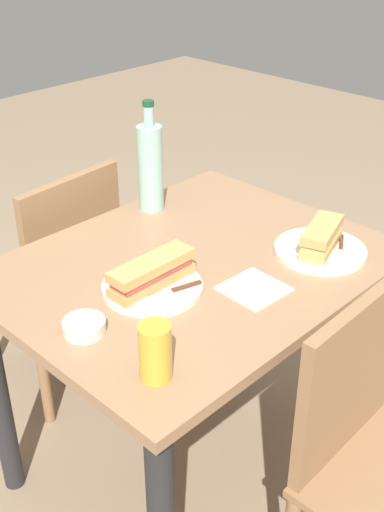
{
  "coord_description": "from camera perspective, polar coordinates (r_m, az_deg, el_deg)",
  "views": [
    {
      "loc": [
        1.04,
        1.01,
        1.6
      ],
      "look_at": [
        0.0,
        0.0,
        0.76
      ],
      "focal_mm": 45.23,
      "sensor_mm": 36.0,
      "label": 1
    }
  ],
  "objects": [
    {
      "name": "water_bottle",
      "position": [
        1.93,
        -3.7,
        7.94
      ],
      "size": [
        0.08,
        0.08,
        0.33
      ],
      "color": "#99C6B7",
      "rests_on": "dining_table"
    },
    {
      "name": "olive_bowl",
      "position": [
        1.45,
        -9.52,
        -6.17
      ],
      "size": [
        0.1,
        0.1,
        0.03
      ],
      "primitive_type": "cylinder",
      "color": "silver",
      "rests_on": "dining_table"
    },
    {
      "name": "paper_napkin",
      "position": [
        1.58,
        5.51,
        -2.89
      ],
      "size": [
        0.15,
        0.15,
        0.0
      ],
      "primitive_type": "cube",
      "rotation": [
        0.0,
        0.0,
        -0.05
      ],
      "color": "white",
      "rests_on": "dining_table"
    },
    {
      "name": "plate_far",
      "position": [
        1.76,
        11.26,
        0.49
      ],
      "size": [
        0.25,
        0.25,
        0.01
      ],
      "primitive_type": "cylinder",
      "color": "silver",
      "rests_on": "dining_table"
    },
    {
      "name": "dining_table",
      "position": [
        1.76,
        0.0,
        -4.15
      ],
      "size": [
        1.0,
        0.79,
        0.74
      ],
      "color": "#997251",
      "rests_on": "ground"
    },
    {
      "name": "knife_far",
      "position": [
        1.76,
        13.04,
        0.58
      ],
      "size": [
        0.16,
        0.1,
        0.01
      ],
      "color": "silver",
      "rests_on": "plate_far"
    },
    {
      "name": "chair_far",
      "position": [
        1.59,
        16.09,
        -16.5
      ],
      "size": [
        0.41,
        0.41,
        0.84
      ],
      "color": "#936B47",
      "rests_on": "ground"
    },
    {
      "name": "baguette_sandwich_near",
      "position": [
        1.55,
        -3.57,
        -1.47
      ],
      "size": [
        0.23,
        0.07,
        0.07
      ],
      "color": "tan",
      "rests_on": "plate_near"
    },
    {
      "name": "ground_plane",
      "position": [
        2.16,
        0.0,
        -17.75
      ],
      "size": [
        8.0,
        8.0,
        0.0
      ],
      "primitive_type": "plane",
      "color": "#8C755B"
    },
    {
      "name": "beer_glass",
      "position": [
        1.28,
        -3.27,
        -8.44
      ],
      "size": [
        0.07,
        0.07,
        0.12
      ],
      "primitive_type": "cylinder",
      "color": "gold",
      "rests_on": "dining_table"
    },
    {
      "name": "knife_near",
      "position": [
        1.54,
        -1.75,
        -3.09
      ],
      "size": [
        0.18,
        0.06,
        0.01
      ],
      "color": "silver",
      "rests_on": "plate_near"
    },
    {
      "name": "chair_near",
      "position": [
        2.2,
        -11.74,
        -1.33
      ],
      "size": [
        0.43,
        0.43,
        0.84
      ],
      "color": "#936B47",
      "rests_on": "ground"
    },
    {
      "name": "plate_near",
      "position": [
        1.58,
        -3.52,
        -2.76
      ],
      "size": [
        0.25,
        0.25,
        0.01
      ],
      "primitive_type": "cylinder",
      "color": "silver",
      "rests_on": "dining_table"
    },
    {
      "name": "baguette_sandwich_far",
      "position": [
        1.74,
        11.39,
        1.68
      ],
      "size": [
        0.19,
        0.12,
        0.07
      ],
      "color": "tan",
      "rests_on": "plate_far"
    }
  ]
}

